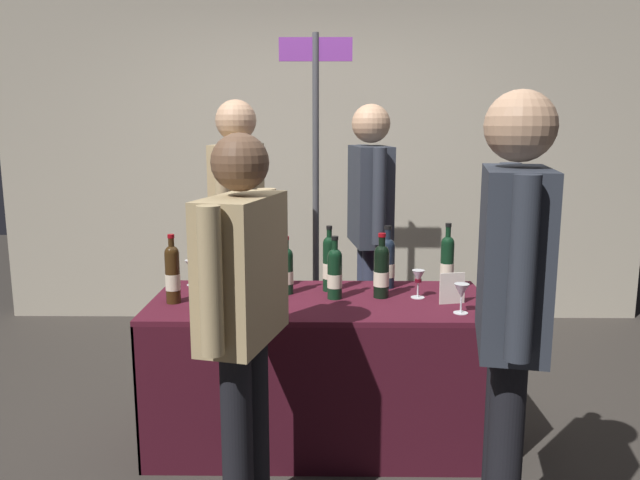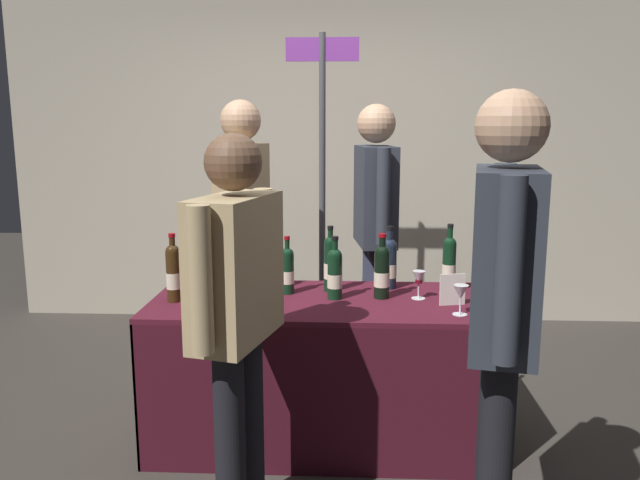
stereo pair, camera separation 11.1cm
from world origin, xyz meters
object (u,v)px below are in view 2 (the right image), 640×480
object	(u,v)px
wine_glass_near_vendor	(461,293)
wine_glass_mid	(419,279)
featured_wine_bottle	(198,280)
booth_signpost	(322,170)
vendor_presenter	(243,216)
taster_foreground_right	(237,298)
display_bottle_0	(265,262)
tasting_table	(320,342)
wine_glass_near_taster	(195,265)

from	to	relation	value
wine_glass_near_vendor	wine_glass_mid	distance (m)	0.31
featured_wine_bottle	booth_signpost	xyz separation A→B (m)	(0.53, 1.35, 0.42)
vendor_presenter	taster_foreground_right	distance (m)	1.42
display_bottle_0	vendor_presenter	bearing A→B (deg)	111.20
display_bottle_0	taster_foreground_right	distance (m)	0.88
tasting_table	wine_glass_near_vendor	size ratio (longest dim) A/B	11.98
wine_glass_near_vendor	featured_wine_bottle	bearing A→B (deg)	177.51
taster_foreground_right	booth_signpost	bearing A→B (deg)	6.99
wine_glass_mid	booth_signpost	distance (m)	1.34
wine_glass_near_taster	featured_wine_bottle	bearing A→B (deg)	-74.14
tasting_table	booth_signpost	world-z (taller)	booth_signpost
tasting_table	wine_glass_near_taster	size ratio (longest dim) A/B	12.11
display_bottle_0	taster_foreground_right	xyz separation A→B (m)	(0.01, -0.88, 0.05)
featured_wine_bottle	booth_signpost	distance (m)	1.51
display_bottle_0	wine_glass_near_vendor	bearing A→B (deg)	-22.31
tasting_table	wine_glass_mid	world-z (taller)	wine_glass_mid
wine_glass_mid	vendor_presenter	world-z (taller)	vendor_presenter
featured_wine_bottle	wine_glass_mid	bearing A→B (deg)	11.09
tasting_table	display_bottle_0	bearing A→B (deg)	151.60
wine_glass_mid	display_bottle_0	bearing A→B (deg)	170.69
tasting_table	taster_foreground_right	bearing A→B (deg)	-111.63
featured_wine_bottle	wine_glass_near_vendor	distance (m)	1.22
display_bottle_0	vendor_presenter	world-z (taller)	vendor_presenter
tasting_table	booth_signpost	size ratio (longest dim) A/B	0.77
taster_foreground_right	featured_wine_bottle	bearing A→B (deg)	41.85
display_bottle_0	wine_glass_near_vendor	size ratio (longest dim) A/B	2.41
tasting_table	booth_signpost	bearing A→B (deg)	92.06
tasting_table	wine_glass_near_vendor	distance (m)	0.77
tasting_table	wine_glass_mid	distance (m)	0.59
tasting_table	wine_glass_near_taster	xyz separation A→B (m)	(-0.69, 0.27, 0.33)
wine_glass_near_vendor	booth_signpost	distance (m)	1.63
featured_wine_bottle	booth_signpost	size ratio (longest dim) A/B	0.14
wine_glass_mid	taster_foreground_right	size ratio (longest dim) A/B	0.09
wine_glass_near_taster	vendor_presenter	xyz separation A→B (m)	(0.20, 0.41, 0.21)
wine_glass_near_taster	booth_signpost	xyz separation A→B (m)	(0.65, 0.90, 0.45)
vendor_presenter	display_bottle_0	bearing A→B (deg)	30.77
featured_wine_bottle	display_bottle_0	xyz separation A→B (m)	(0.27, 0.34, 0.02)
taster_foreground_right	booth_signpost	distance (m)	1.94
wine_glass_near_vendor	booth_signpost	world-z (taller)	booth_signpost
tasting_table	wine_glass_near_vendor	world-z (taller)	wine_glass_near_vendor
wine_glass_near_vendor	vendor_presenter	world-z (taller)	vendor_presenter
display_bottle_0	wine_glass_near_taster	xyz separation A→B (m)	(-0.40, 0.11, -0.04)
featured_wine_bottle	display_bottle_0	distance (m)	0.43
wine_glass_near_vendor	wine_glass_near_taster	world-z (taller)	wine_glass_near_vendor
wine_glass_mid	wine_glass_near_taster	size ratio (longest dim) A/B	1.03
wine_glass_mid	tasting_table	bearing A→B (deg)	-176.39
wine_glass_near_taster	tasting_table	bearing A→B (deg)	-21.21
vendor_presenter	tasting_table	bearing A→B (deg)	45.77
wine_glass_near_taster	booth_signpost	world-z (taller)	booth_signpost
wine_glass_near_taster	booth_signpost	size ratio (longest dim) A/B	0.06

